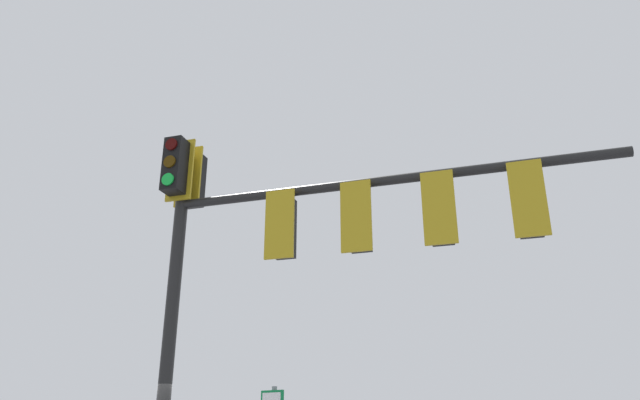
{
  "coord_description": "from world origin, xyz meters",
  "views": [
    {
      "loc": [
        6.71,
        -6.75,
        1.87
      ],
      "look_at": [
        2.86,
        0.32,
        5.04
      ],
      "focal_mm": 33.15,
      "sensor_mm": 36.0,
      "label": 1
    }
  ],
  "objects": [
    {
      "name": "signal_mast_assembly",
      "position": [
        2.43,
        0.23,
        4.57
      ],
      "size": [
        6.63,
        1.84,
        6.29
      ],
      "color": "black",
      "rests_on": "ground"
    }
  ]
}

